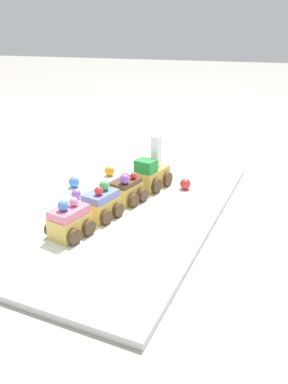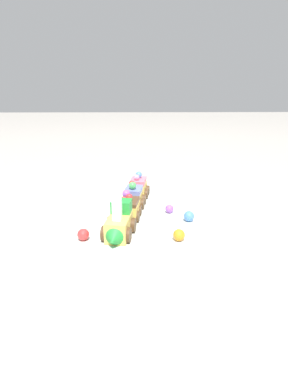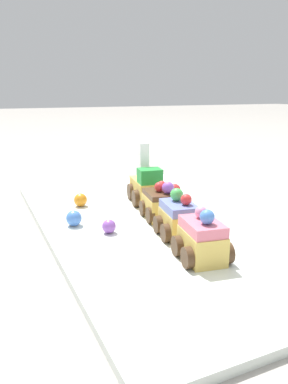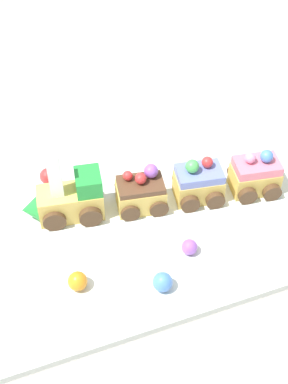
{
  "view_description": "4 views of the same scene",
  "coord_description": "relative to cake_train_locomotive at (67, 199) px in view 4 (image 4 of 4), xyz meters",
  "views": [
    {
      "loc": [
        -0.66,
        -0.34,
        0.35
      ],
      "look_at": [
        0.03,
        -0.04,
        0.03
      ],
      "focal_mm": 35.0,
      "sensor_mm": 36.0,
      "label": 1
    },
    {
      "loc": [
        0.74,
        0.02,
        0.32
      ],
      "look_at": [
        0.03,
        0.04,
        0.09
      ],
      "focal_mm": 28.0,
      "sensor_mm": 36.0,
      "label": 2
    },
    {
      "loc": [
        -0.56,
        0.29,
        0.24
      ],
      "look_at": [
        0.01,
        0.04,
        0.07
      ],
      "focal_mm": 35.0,
      "sensor_mm": 36.0,
      "label": 3
    },
    {
      "loc": [
        0.21,
        0.52,
        0.61
      ],
      "look_at": [
        0.03,
        0.03,
        0.07
      ],
      "focal_mm": 50.0,
      "sensor_mm": 36.0,
      "label": 4
    }
  ],
  "objects": [
    {
      "name": "gumball_red",
      "position": [
        0.01,
        -0.08,
        -0.02
      ],
      "size": [
        0.03,
        0.03,
        0.03
      ],
      "primitive_type": "sphere",
      "color": "red",
      "rests_on": "display_board"
    },
    {
      "name": "cake_car_chocolate",
      "position": [
        -0.11,
        0.02,
        -0.01
      ],
      "size": [
        0.08,
        0.08,
        0.07
      ],
      "rotation": [
        0.0,
        0.0,
        -0.16
      ],
      "color": "#E0BC56",
      "rests_on": "display_board"
    },
    {
      "name": "gumball_blue",
      "position": [
        -0.08,
        0.17,
        -0.02
      ],
      "size": [
        0.03,
        0.03,
        0.03
      ],
      "primitive_type": "sphere",
      "color": "#4C84E0",
      "rests_on": "display_board"
    },
    {
      "name": "cake_car_blueberry",
      "position": [
        -0.2,
        0.03,
        -0.0
      ],
      "size": [
        0.08,
        0.08,
        0.08
      ],
      "rotation": [
        0.0,
        0.0,
        -0.16
      ],
      "color": "#E0BC56",
      "rests_on": "display_board"
    },
    {
      "name": "gumball_orange",
      "position": [
        0.02,
        0.13,
        -0.02
      ],
      "size": [
        0.03,
        0.03,
        0.03
      ],
      "primitive_type": "sphere",
      "color": "orange",
      "rests_on": "display_board"
    },
    {
      "name": "cake_car_strawberry",
      "position": [
        -0.29,
        0.05,
        -0.0
      ],
      "size": [
        0.08,
        0.08,
        0.08
      ],
      "rotation": [
        0.0,
        0.0,
        -0.16
      ],
      "color": "#E0BC56",
      "rests_on": "display_board"
    },
    {
      "name": "ground_plane",
      "position": [
        -0.13,
        0.02,
        -0.04
      ],
      "size": [
        10.0,
        10.0,
        0.0
      ],
      "primitive_type": "plane",
      "color": "gray"
    },
    {
      "name": "gumball_purple",
      "position": [
        -0.14,
        0.13,
        -0.02
      ],
      "size": [
        0.02,
        0.02,
        0.02
      ],
      "primitive_type": "sphere",
      "color": "#9956C6",
      "rests_on": "display_board"
    },
    {
      "name": "cake_train_locomotive",
      "position": [
        0.0,
        0.0,
        0.0
      ],
      "size": [
        0.12,
        0.08,
        0.12
      ],
      "rotation": [
        0.0,
        0.0,
        -0.16
      ],
      "color": "#E0BC56",
      "rests_on": "display_board"
    },
    {
      "name": "display_board",
      "position": [
        -0.13,
        0.02,
        -0.04
      ],
      "size": [
        0.69,
        0.41,
        0.01
      ],
      "primitive_type": "cube",
      "color": "silver",
      "rests_on": "ground_plane"
    }
  ]
}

